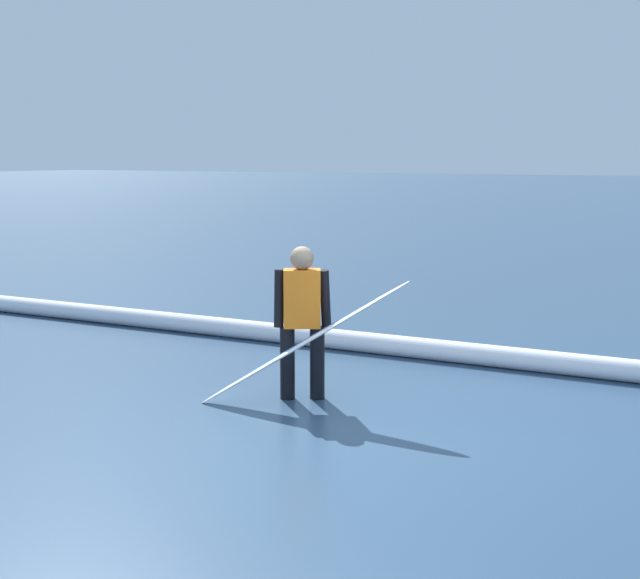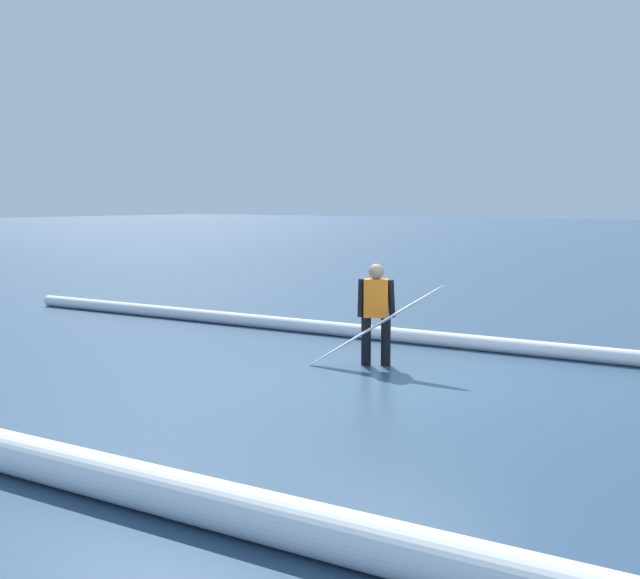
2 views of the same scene
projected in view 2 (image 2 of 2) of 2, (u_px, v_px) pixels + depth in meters
name	position (u px, v px, depth m)	size (l,w,h in m)	color
ground_plane	(403.00, 382.00, 11.65)	(187.87, 187.87, 0.00)	navy
surfer	(376.00, 309.00, 12.76)	(0.47, 0.35, 1.45)	black
surfboard	(374.00, 327.00, 12.46)	(1.91, 0.79, 1.23)	white
wave_crest_foreground	(357.00, 331.00, 15.36)	(0.24, 0.24, 16.19)	white
wave_crest_midground	(328.00, 533.00, 5.90)	(0.36, 0.36, 20.94)	white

